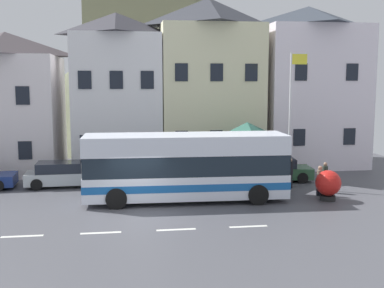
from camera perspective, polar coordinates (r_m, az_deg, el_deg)
The scene contains 16 objects.
ground_plane at distance 21.46m, azimuth -6.53°, elevation -8.73°, with size 40.00×60.00×0.07m.
townhouse_01 at distance 33.92m, azimuth -21.15°, elevation 4.69°, with size 6.61×6.87×9.14m.
townhouse_02 at distance 32.31m, azimuth -8.92°, elevation 6.10°, with size 5.64×5.46×10.40m.
townhouse_03 at distance 33.18m, azimuth 1.94°, elevation 7.20°, with size 6.67×6.24×11.53m.
townhouse_04 at distance 35.47m, azimuth 13.52°, elevation 6.73°, with size 6.94×6.92×11.18m.
hilltop_castle at distance 53.94m, azimuth -6.30°, elevation 8.25°, with size 35.34×35.34×21.36m.
transit_bus at distance 23.79m, azimuth -0.74°, elevation -2.82°, with size 10.11×2.96×3.34m.
bus_shelter at distance 28.02m, azimuth 6.62°, elevation 1.36°, with size 3.60×3.60×3.59m.
parked_car_01 at distance 29.21m, azimuth 10.02°, elevation -3.03°, with size 4.25×2.33×1.35m.
parked_car_02 at distance 28.17m, azimuth -15.23°, elevation -3.53°, with size 4.19×1.98×1.40m.
pedestrian_00 at distance 26.59m, azimuth 15.62°, elevation -3.62°, with size 0.30×0.31×1.65m.
pedestrian_01 at distance 25.79m, azimuth 15.03°, elevation -4.21°, with size 0.32×0.38×1.59m.
pedestrian_02 at distance 27.32m, azimuth 11.66°, elevation -3.32°, with size 0.32×0.37×1.68m.
public_bench at distance 29.55m, azimuth 1.64°, elevation -3.18°, with size 1.46×0.48×0.87m.
flagpole at distance 26.89m, azimuth 11.78°, elevation 3.88°, with size 0.95×0.10×7.50m.
harbour_buoy at distance 24.92m, azimuth 15.97°, elevation -4.61°, with size 1.28×1.28×1.53m.
Camera 1 is at (-0.44, -20.60, 5.98)m, focal length 44.60 mm.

